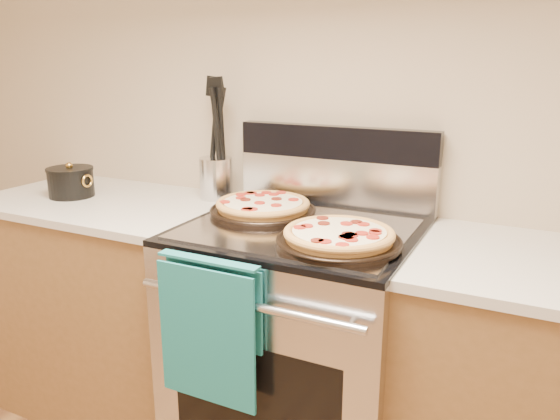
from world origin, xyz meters
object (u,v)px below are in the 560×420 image
at_px(range_body, 300,354).
at_px(pepperoni_pizza_front, 339,237).
at_px(pepperoni_pizza_back, 263,207).
at_px(saucepan, 71,183).
at_px(utensil_crock, 216,178).

height_order(range_body, pepperoni_pizza_front, pepperoni_pizza_front).
distance_m(range_body, pepperoni_pizza_back, 0.54).
relative_size(pepperoni_pizza_back, pepperoni_pizza_front, 1.01).
bearing_deg(pepperoni_pizza_front, pepperoni_pizza_back, 150.95).
distance_m(range_body, saucepan, 1.16).
bearing_deg(saucepan, utensil_crock, 23.29).
bearing_deg(saucepan, range_body, -0.13).
relative_size(range_body, utensil_crock, 5.42).
relative_size(range_body, saucepan, 5.01).
height_order(range_body, pepperoni_pizza_back, pepperoni_pizza_back).
bearing_deg(saucepan, pepperoni_pizza_front, -6.22).
height_order(pepperoni_pizza_back, pepperoni_pizza_front, same).
bearing_deg(utensil_crock, range_body, -26.39).
xyz_separation_m(pepperoni_pizza_front, utensil_crock, (-0.66, 0.37, 0.04)).
bearing_deg(range_body, saucepan, 179.87).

